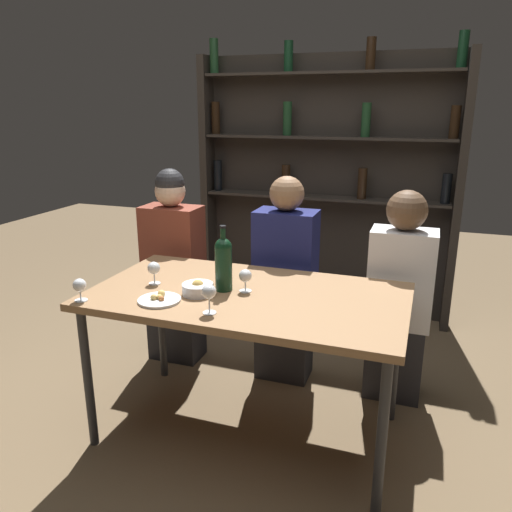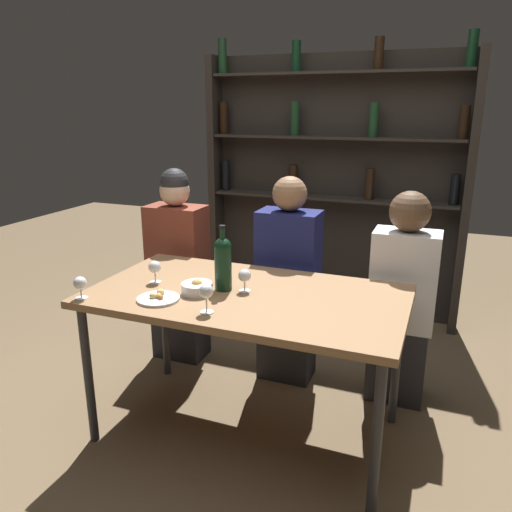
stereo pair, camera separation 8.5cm
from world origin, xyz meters
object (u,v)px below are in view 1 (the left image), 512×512
object	(u,v)px
wine_glass_0	(209,293)
food_plate_0	(159,299)
wine_glass_1	(154,269)
seated_person_right	(399,302)
wine_glass_3	(245,277)
snack_bowl	(198,289)
wine_bottle	(223,262)
seated_person_left	(174,270)
wine_glass_2	(80,286)
seated_person_center	(285,286)

from	to	relation	value
wine_glass_0	food_plate_0	size ratio (longest dim) A/B	0.66
wine_glass_1	seated_person_right	world-z (taller)	seated_person_right
wine_glass_3	snack_bowl	world-z (taller)	wine_glass_3
wine_bottle	wine_glass_3	bearing A→B (deg)	10.48
food_plate_0	seated_person_left	bearing A→B (deg)	114.66
wine_glass_3	seated_person_right	distance (m)	0.95
wine_bottle	wine_glass_1	distance (m)	0.37
food_plate_0	wine_glass_3	bearing A→B (deg)	37.07
wine_glass_2	seated_person_right	xyz separation A→B (m)	(1.37, 0.96, -0.26)
wine_glass_1	wine_bottle	bearing A→B (deg)	4.75
seated_person_center	wine_bottle	bearing A→B (deg)	-102.56
wine_glass_1	food_plate_0	world-z (taller)	wine_glass_1
seated_person_center	seated_person_right	xyz separation A→B (m)	(0.66, -0.00, -0.01)
seated_person_right	wine_glass_2	bearing A→B (deg)	-144.89
wine_glass_2	food_plate_0	xyz separation A→B (m)	(0.34, 0.12, -0.06)
wine_bottle	seated_person_left	size ratio (longest dim) A/B	0.25
snack_bowl	seated_person_left	xyz separation A→B (m)	(-0.52, 0.71, -0.19)
wine_glass_1	wine_glass_3	size ratio (longest dim) A/B	1.03
wine_glass_0	wine_glass_2	distance (m)	0.62
seated_person_left	seated_person_center	size ratio (longest dim) A/B	1.01
food_plate_0	wine_bottle	bearing A→B (deg)	45.71
food_plate_0	seated_person_center	size ratio (longest dim) A/B	0.16
wine_glass_3	seated_person_center	size ratio (longest dim) A/B	0.09
seated_person_left	seated_person_center	bearing A→B (deg)	0.00
wine_glass_1	snack_bowl	size ratio (longest dim) A/B	0.77
wine_glass_3	snack_bowl	distance (m)	0.23
wine_glass_1	wine_glass_0	bearing A→B (deg)	-30.90
wine_glass_3	seated_person_center	xyz separation A→B (m)	(0.03, 0.60, -0.25)
seated_person_left	seated_person_right	bearing A→B (deg)	-0.00
wine_glass_2	seated_person_right	bearing A→B (deg)	35.11
wine_glass_0	seated_person_center	distance (m)	0.94
seated_person_right	food_plate_0	bearing A→B (deg)	-140.45
wine_glass_2	wine_glass_1	bearing A→B (deg)	57.35
wine_glass_3	food_plate_0	size ratio (longest dim) A/B	0.56
wine_glass_0	wine_glass_1	distance (m)	0.49
seated_person_center	seated_person_right	bearing A→B (deg)	-0.00
wine_bottle	seated_person_right	size ratio (longest dim) A/B	0.27
snack_bowl	seated_person_left	bearing A→B (deg)	126.23
wine_bottle	wine_glass_1	xyz separation A→B (m)	(-0.37, -0.03, -0.07)
wine_glass_0	seated_person_right	size ratio (longest dim) A/B	0.11
wine_glass_0	food_plate_0	xyz separation A→B (m)	(-0.28, 0.05, -0.09)
wine_bottle	seated_person_right	world-z (taller)	seated_person_right
wine_glass_2	snack_bowl	distance (m)	0.54
wine_glass_2	food_plate_0	size ratio (longest dim) A/B	0.54
wine_glass_0	seated_person_left	xyz separation A→B (m)	(-0.67, 0.90, -0.25)
wine_glass_0	wine_glass_2	bearing A→B (deg)	-173.99
seated_person_center	seated_person_right	world-z (taller)	seated_person_center
snack_bowl	seated_person_center	bearing A→B (deg)	71.83
food_plate_0	wine_glass_0	bearing A→B (deg)	-10.35
seated_person_left	seated_person_center	distance (m)	0.75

